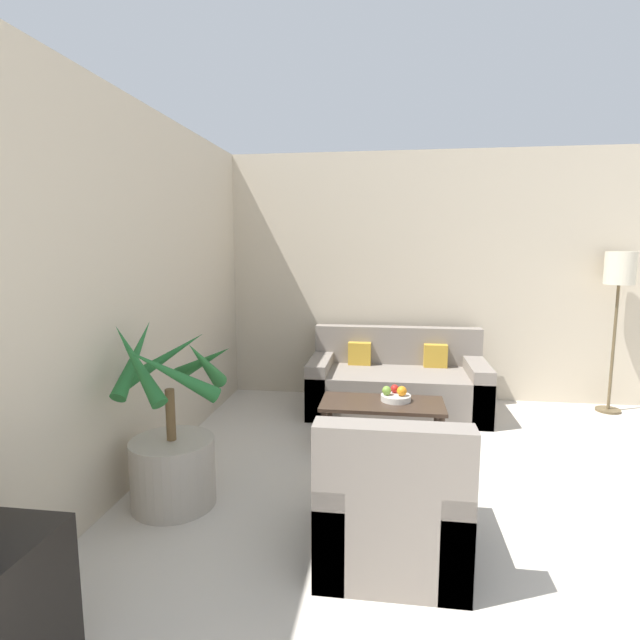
{
  "coord_description": "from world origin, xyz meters",
  "views": [
    {
      "loc": [
        -1.45,
        0.52,
        1.68
      ],
      "look_at": [
        -2.09,
        5.11,
        1.0
      ],
      "focal_mm": 28.0,
      "sensor_mm": 36.0,
      "label": 1
    }
  ],
  "objects_px": {
    "sofa_loveseat": "(397,384)",
    "fruit_bowl": "(396,398)",
    "apple_green": "(387,391)",
    "apple_red": "(395,389)",
    "ottoman": "(387,460)",
    "floor_lamp": "(619,279)",
    "orange_fruit": "(402,391)",
    "armchair": "(391,506)",
    "potted_palm": "(172,449)",
    "coffee_table": "(382,408)"
  },
  "relations": [
    {
      "from": "sofa_loveseat",
      "to": "ottoman",
      "type": "distance_m",
      "value": 1.67
    },
    {
      "from": "floor_lamp",
      "to": "orange_fruit",
      "type": "relative_size",
      "value": 19.24
    },
    {
      "from": "sofa_loveseat",
      "to": "floor_lamp",
      "type": "distance_m",
      "value": 2.44
    },
    {
      "from": "fruit_bowl",
      "to": "apple_red",
      "type": "height_order",
      "value": "apple_red"
    },
    {
      "from": "fruit_bowl",
      "to": "apple_red",
      "type": "xyz_separation_m",
      "value": [
        -0.01,
        0.07,
        0.06
      ]
    },
    {
      "from": "potted_palm",
      "to": "sofa_loveseat",
      "type": "bearing_deg",
      "value": 55.23
    },
    {
      "from": "potted_palm",
      "to": "fruit_bowl",
      "type": "distance_m",
      "value": 1.93
    },
    {
      "from": "floor_lamp",
      "to": "ottoman",
      "type": "distance_m",
      "value": 3.2
    },
    {
      "from": "apple_green",
      "to": "armchair",
      "type": "relative_size",
      "value": 0.09
    },
    {
      "from": "coffee_table",
      "to": "armchair",
      "type": "distance_m",
      "value": 1.57
    },
    {
      "from": "orange_fruit",
      "to": "floor_lamp",
      "type": "bearing_deg",
      "value": 28.3
    },
    {
      "from": "apple_red",
      "to": "ottoman",
      "type": "distance_m",
      "value": 0.92
    },
    {
      "from": "apple_red",
      "to": "apple_green",
      "type": "height_order",
      "value": "apple_green"
    },
    {
      "from": "orange_fruit",
      "to": "apple_red",
      "type": "bearing_deg",
      "value": 124.31
    },
    {
      "from": "orange_fruit",
      "to": "fruit_bowl",
      "type": "bearing_deg",
      "value": 157.17
    },
    {
      "from": "sofa_loveseat",
      "to": "fruit_bowl",
      "type": "distance_m",
      "value": 0.86
    },
    {
      "from": "orange_fruit",
      "to": "sofa_loveseat",
      "type": "bearing_deg",
      "value": 91.77
    },
    {
      "from": "fruit_bowl",
      "to": "apple_green",
      "type": "bearing_deg",
      "value": -170.46
    },
    {
      "from": "potted_palm",
      "to": "orange_fruit",
      "type": "xyz_separation_m",
      "value": [
        1.5,
        1.25,
        0.08
      ]
    },
    {
      "from": "sofa_loveseat",
      "to": "ottoman",
      "type": "xyz_separation_m",
      "value": [
        -0.09,
        -1.66,
        -0.09
      ]
    },
    {
      "from": "floor_lamp",
      "to": "armchair",
      "type": "xyz_separation_m",
      "value": [
        -2.23,
        -2.76,
        -1.09
      ]
    },
    {
      "from": "armchair",
      "to": "ottoman",
      "type": "relative_size",
      "value": 1.37
    },
    {
      "from": "sofa_loveseat",
      "to": "apple_green",
      "type": "distance_m",
      "value": 0.89
    },
    {
      "from": "sofa_loveseat",
      "to": "ottoman",
      "type": "bearing_deg",
      "value": -93.03
    },
    {
      "from": "apple_green",
      "to": "orange_fruit",
      "type": "bearing_deg",
      "value": -3.36
    },
    {
      "from": "potted_palm",
      "to": "orange_fruit",
      "type": "distance_m",
      "value": 1.95
    },
    {
      "from": "potted_palm",
      "to": "floor_lamp",
      "type": "distance_m",
      "value": 4.47
    },
    {
      "from": "armchair",
      "to": "ottoman",
      "type": "xyz_separation_m",
      "value": [
        -0.03,
        0.81,
        -0.09
      ]
    },
    {
      "from": "apple_red",
      "to": "potted_palm",
      "type": "bearing_deg",
      "value": -137.11
    },
    {
      "from": "fruit_bowl",
      "to": "apple_green",
      "type": "relative_size",
      "value": 3.25
    },
    {
      "from": "coffee_table",
      "to": "armchair",
      "type": "height_order",
      "value": "armchair"
    },
    {
      "from": "orange_fruit",
      "to": "coffee_table",
      "type": "bearing_deg",
      "value": -167.62
    },
    {
      "from": "armchair",
      "to": "potted_palm",
      "type": "bearing_deg",
      "value": 165.98
    },
    {
      "from": "sofa_loveseat",
      "to": "floor_lamp",
      "type": "xyz_separation_m",
      "value": [
        2.17,
        0.28,
        1.09
      ]
    },
    {
      "from": "coffee_table",
      "to": "apple_green",
      "type": "distance_m",
      "value": 0.15
    },
    {
      "from": "fruit_bowl",
      "to": "sofa_loveseat",
      "type": "bearing_deg",
      "value": 88.49
    },
    {
      "from": "fruit_bowl",
      "to": "orange_fruit",
      "type": "relative_size",
      "value": 3.01
    },
    {
      "from": "coffee_table",
      "to": "orange_fruit",
      "type": "bearing_deg",
      "value": 12.38
    },
    {
      "from": "floor_lamp",
      "to": "armchair",
      "type": "height_order",
      "value": "floor_lamp"
    },
    {
      "from": "fruit_bowl",
      "to": "ottoman",
      "type": "relative_size",
      "value": 0.41
    },
    {
      "from": "floor_lamp",
      "to": "orange_fruit",
      "type": "height_order",
      "value": "floor_lamp"
    },
    {
      "from": "armchair",
      "to": "ottoman",
      "type": "distance_m",
      "value": 0.82
    },
    {
      "from": "sofa_loveseat",
      "to": "orange_fruit",
      "type": "bearing_deg",
      "value": -88.23
    },
    {
      "from": "coffee_table",
      "to": "orange_fruit",
      "type": "relative_size",
      "value": 12.27
    },
    {
      "from": "sofa_loveseat",
      "to": "fruit_bowl",
      "type": "height_order",
      "value": "sofa_loveseat"
    },
    {
      "from": "apple_red",
      "to": "orange_fruit",
      "type": "bearing_deg",
      "value": -55.69
    },
    {
      "from": "apple_green",
      "to": "orange_fruit",
      "type": "distance_m",
      "value": 0.13
    },
    {
      "from": "ottoman",
      "to": "fruit_bowl",
      "type": "bearing_deg",
      "value": 85.39
    },
    {
      "from": "potted_palm",
      "to": "apple_green",
      "type": "relative_size",
      "value": 15.71
    },
    {
      "from": "sofa_loveseat",
      "to": "ottoman",
      "type": "relative_size",
      "value": 2.83
    }
  ]
}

